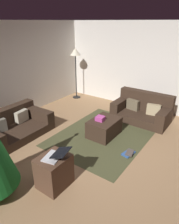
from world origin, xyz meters
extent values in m
plane|color=#93704C|center=(0.00, 0.00, 0.00)|extent=(6.40, 6.40, 0.00)
cube|color=silver|center=(3.14, 0.00, 1.30)|extent=(0.12, 6.40, 2.60)
cube|color=#332319|center=(-0.38, 2.15, 0.10)|extent=(1.66, 1.02, 0.20)
cube|color=#332319|center=(-0.39, 2.53, 0.41)|extent=(1.64, 0.27, 0.42)
cube|color=#332319|center=(0.31, 2.16, 0.34)|extent=(0.26, 1.00, 0.27)
cube|color=#BCB299|center=(-0.06, 2.33, 0.35)|extent=(0.37, 0.18, 0.30)
cube|color=#332319|center=(2.15, 0.02, 0.11)|extent=(0.86, 1.53, 0.22)
cube|color=#332319|center=(2.46, 0.02, 0.50)|extent=(0.25, 1.52, 0.54)
cube|color=#332319|center=(2.15, -0.62, 0.36)|extent=(0.85, 0.25, 0.27)
cube|color=#332319|center=(2.15, 0.66, 0.36)|extent=(0.85, 0.25, 0.27)
cube|color=tan|center=(2.25, -0.28, 0.37)|extent=(0.19, 0.38, 0.30)
cube|color=brown|center=(2.26, 0.33, 0.37)|extent=(0.18, 0.38, 0.31)
cube|color=#332319|center=(0.88, 0.44, 0.21)|extent=(0.79, 0.58, 0.42)
cube|color=#B23F8C|center=(0.79, 0.50, 0.47)|extent=(0.20, 0.21, 0.10)
cube|color=black|center=(0.86, 0.54, 0.43)|extent=(0.11, 0.17, 0.02)
cube|color=#4C3323|center=(-1.03, 0.25, 0.28)|extent=(0.52, 0.44, 0.57)
cube|color=silver|center=(-1.03, 0.25, 0.58)|extent=(0.37, 0.32, 0.02)
cube|color=black|center=(-0.99, 0.09, 0.71)|extent=(0.37, 0.31, 0.08)
cube|color=#2D5193|center=(0.50, -0.40, 0.02)|extent=(0.31, 0.22, 0.04)
cube|color=#4C423D|center=(0.50, -0.43, 0.05)|extent=(0.25, 0.18, 0.03)
cylinder|color=black|center=(2.61, 2.68, 0.01)|extent=(0.28, 0.28, 0.02)
cylinder|color=black|center=(2.61, 2.68, 0.76)|extent=(0.04, 0.04, 1.51)
cone|color=beige|center=(2.61, 2.68, 1.63)|extent=(0.36, 0.36, 0.24)
cube|color=#414227|center=(0.88, 0.44, 0.00)|extent=(2.60, 2.00, 0.01)
camera|label=1|loc=(-2.86, -1.78, 2.57)|focal=32.53mm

